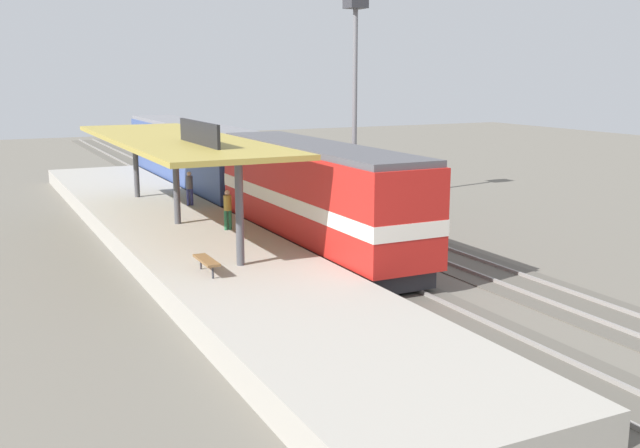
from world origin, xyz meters
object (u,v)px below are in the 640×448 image
Objects in this scene: locomotive at (316,197)px; freight_car at (308,172)px; person_waiting at (228,208)px; person_walking at (189,187)px; platform_bench at (206,261)px; passenger_carriage_single at (190,156)px; light_mast at (355,56)px.

locomotive reaches higher than freight_car.
person_waiting is 1.00× the size of person_walking.
passenger_carriage_single is at bearing 74.80° from platform_bench.
person_walking is (-7.40, -1.72, -0.12)m from freight_car.
person_walking is at bearing -106.80° from passenger_carriage_single.
person_walking is at bearing 87.89° from person_waiting.
passenger_carriage_single is at bearing 90.00° from locomotive.
person_waiting is (-3.04, 2.26, -0.56)m from locomotive.
person_waiting is at bearing 143.41° from locomotive.
light_mast reaches higher than platform_bench.
person_waiting is (-7.64, -8.18, -0.12)m from freight_car.
freight_car is at bearing 66.22° from locomotive.
locomotive is 9.18m from person_walking.
platform_bench is 0.08× the size of passenger_carriage_single.
platform_bench is at bearing -115.01° from person_waiting.
locomotive is (6.00, 4.09, 1.07)m from platform_bench.
person_waiting is at bearing -92.11° from person_walking.
freight_car is 1.03× the size of light_mast.
light_mast reaches higher than freight_car.
person_waiting and person_walking have the same top height.
locomotive reaches higher than person_walking.
freight_car reaches higher than person_waiting.
locomotive is at bearing -72.20° from person_walking.
person_waiting is (-10.84, -8.63, -6.54)m from light_mast.
freight_car is 7.02× the size of person_walking.
passenger_carriage_single is 12.18m from light_mast.
freight_car is at bearing 46.97° from person_waiting.
light_mast reaches higher than passenger_carriage_single.
person_waiting is 6.47m from person_walking.
platform_bench is at bearing -104.02° from person_walking.
passenger_carriage_single is 9.70m from person_walking.
person_walking is (3.20, 12.81, 0.51)m from platform_bench.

